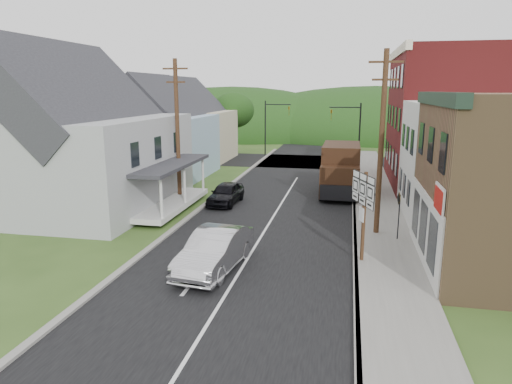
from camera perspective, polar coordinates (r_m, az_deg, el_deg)
The scene contains 24 objects.
ground at distance 20.84m, azimuth -0.42°, elevation -7.36°, with size 120.00×120.00×0.00m, color #2D4719.
road at distance 30.29m, azimuth 3.48°, elevation -1.00°, with size 9.00×90.00×0.02m, color black.
cross_road at distance 46.88m, azimuth 6.41°, elevation 3.81°, with size 60.00×9.00×0.02m, color black.
sidewalk_right at distance 28.12m, azimuth 14.89°, elevation -2.32°, with size 2.80×55.00×0.15m, color slate.
curb_right at distance 28.07m, azimuth 12.14°, elevation -2.21°, with size 0.20×55.00×0.15m, color slate.
curb_left at distance 29.38m, azimuth -6.09°, elevation -1.36°, with size 0.30×55.00×0.12m, color slate.
storefront_white at distance 27.90m, azimuth 26.47°, elevation 3.32°, with size 8.00×7.00×6.50m, color silver.
storefront_red at distance 36.94m, azimuth 23.04°, elevation 8.34°, with size 8.00×12.00×10.00m, color maroon.
house_gray at distance 29.98m, azimuth -21.07°, elevation 6.26°, with size 10.20×12.24×8.35m.
house_blue at distance 39.32m, azimuth -11.16°, elevation 7.38°, with size 7.14×8.16×7.28m.
house_cream at distance 47.89m, azimuth -7.58°, elevation 8.41°, with size 7.14×8.16×7.28m.
utility_pole_right at distance 22.85m, azimuth 15.40°, elevation 5.98°, with size 1.60×0.26×9.00m.
utility_pole_left at distance 29.24m, azimuth -9.79°, elevation 7.61°, with size 1.60×0.26×9.00m.
traffic_signal_right at distance 42.79m, azimuth 11.90°, elevation 7.85°, with size 2.87×0.20×6.00m.
traffic_signal_left at distance 50.47m, azimuth 1.96°, elevation 8.79°, with size 2.87×0.20×6.00m.
tree_left_b at distance 37.67m, azimuth -22.76°, elevation 8.25°, with size 4.80×4.80×6.94m.
tree_left_c at distance 45.46m, azimuth -19.32°, elevation 10.44°, with size 5.80×5.80×8.41m.
tree_left_d at distance 52.85m, azimuth -2.87°, elevation 10.18°, with size 4.80×4.80×6.94m.
forested_ridge at distance 74.61m, azimuth 8.38°, elevation 7.01°, with size 90.00×30.00×16.00m, color #18330F.
silver_sedan at distance 18.53m, azimuth -5.17°, elevation -7.33°, with size 1.73×4.95×1.63m, color silver.
dark_sedan at distance 29.08m, azimuth -3.79°, elevation -0.20°, with size 1.61×4.01×1.37m, color black.
delivery_van at distance 31.99m, azimuth 10.53°, elevation 2.75°, with size 2.59×6.20×3.46m.
route_sign_cluster at distance 19.14m, azimuth 13.25°, elevation -1.44°, with size 0.84×2.03×3.75m.
warning_sign at distance 22.58m, azimuth 17.42°, elevation -2.05°, with size 0.14×0.63×2.31m.
Camera 1 is at (4.05, -19.16, 7.12)m, focal length 32.00 mm.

